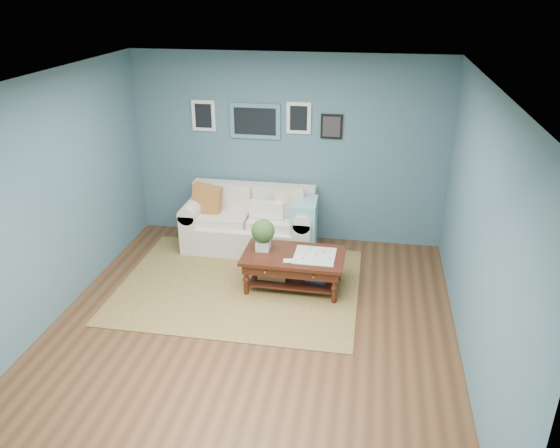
# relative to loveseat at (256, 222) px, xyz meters

# --- Properties ---
(room_shell) EXTENTS (5.00, 5.02, 2.70)m
(room_shell) POSITION_rel_loveseat_xyz_m (0.37, -1.97, 0.96)
(room_shell) COLOR brown
(room_shell) RESTS_ON ground
(area_rug) EXTENTS (2.99, 2.39, 0.01)m
(area_rug) POSITION_rel_loveseat_xyz_m (0.02, -1.11, -0.39)
(area_rug) COLOR brown
(area_rug) RESTS_ON ground
(loveseat) EXTENTS (1.89, 0.86, 0.97)m
(loveseat) POSITION_rel_loveseat_xyz_m (0.00, 0.00, 0.00)
(loveseat) COLOR white
(loveseat) RESTS_ON ground
(coffee_table) EXTENTS (1.26, 0.74, 0.88)m
(coffee_table) POSITION_rel_loveseat_xyz_m (0.64, -1.03, -0.01)
(coffee_table) COLOR #35130C
(coffee_table) RESTS_ON ground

